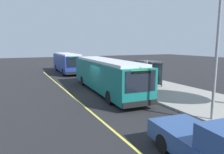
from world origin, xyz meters
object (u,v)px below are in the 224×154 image
(route_sign_post, at_px, (146,71))
(waiting_bench, at_px, (151,81))
(pedestrian_commuter, at_px, (145,82))
(transit_bus_main, at_px, (106,74))
(transit_bus_second, at_px, (67,62))
(pickup_truck, at_px, (221,151))

(route_sign_post, bearing_deg, waiting_bench, 134.90)
(route_sign_post, height_order, pedestrian_commuter, route_sign_post)
(transit_bus_main, height_order, transit_bus_second, same)
(pickup_truck, bearing_deg, pedestrian_commuter, 157.64)
(pedestrian_commuter, bearing_deg, transit_bus_second, -171.87)
(transit_bus_main, height_order, pedestrian_commuter, transit_bus_main)
(pickup_truck, xyz_separation_m, route_sign_post, (-10.69, 4.53, 1.10))
(transit_bus_second, distance_m, waiting_bench, 15.80)
(waiting_bench, distance_m, pedestrian_commuter, 3.63)
(transit_bus_main, relative_size, waiting_bench, 7.92)
(transit_bus_main, relative_size, pickup_truck, 2.27)
(waiting_bench, bearing_deg, pickup_truck, -27.69)
(transit_bus_second, relative_size, waiting_bench, 6.55)
(transit_bus_second, xyz_separation_m, pickup_truck, (27.88, -1.76, -0.76))
(transit_bus_second, relative_size, route_sign_post, 3.74)
(waiting_bench, distance_m, route_sign_post, 3.45)
(route_sign_post, bearing_deg, pedestrian_commuter, -40.15)
(transit_bus_second, height_order, pickup_truck, transit_bus_second)
(transit_bus_second, relative_size, pickup_truck, 1.88)
(pickup_truck, bearing_deg, waiting_bench, 152.31)
(pickup_truck, height_order, waiting_bench, pickup_truck)
(transit_bus_main, bearing_deg, pedestrian_commuter, 46.57)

